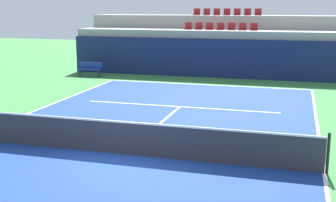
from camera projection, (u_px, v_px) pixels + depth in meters
ground_plane at (124, 154)px, 12.78m from camera, size 80.00×80.00×0.00m
court_surface at (124, 154)px, 12.77m from camera, size 11.00×24.00×0.01m
baseline_far at (206, 85)px, 24.00m from camera, size 11.00×0.10×0.00m
sideline_right at (324, 173)px, 11.29m from camera, size 0.10×24.00×0.00m
service_line_far at (180, 107)px, 18.79m from camera, size 8.26×0.10×0.00m
centre_service_line at (157, 126)px, 15.78m from camera, size 0.10×6.40×0.00m
back_wall at (216, 58)px, 26.34m from camera, size 18.01×0.30×2.28m
stands_tier_lower at (219, 52)px, 27.57m from camera, size 18.01×2.40×2.73m
stands_tier_upper at (226, 42)px, 29.73m from camera, size 18.01×2.40×3.57m
seating_row_lower at (220, 28)px, 27.35m from camera, size 4.50×0.44×0.44m
seating_row_upper at (227, 13)px, 29.43m from camera, size 4.50×0.44×0.44m
tennis_net at (123, 137)px, 12.67m from camera, size 11.08×0.08×1.07m
player_bench at (90, 68)px, 26.89m from camera, size 1.50×0.40×0.85m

